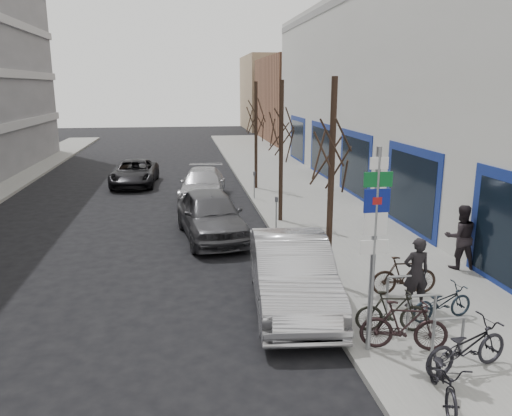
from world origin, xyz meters
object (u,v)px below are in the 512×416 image
object	(u,v)px
tree_near	(333,134)
pedestrian_far	(460,236)
meter_mid	(276,211)
bike_rack	(421,308)
bike_near_right	(404,325)
bike_far_curb	(467,342)
tree_far	(256,110)
meter_back	(254,182)
highway_sign_pole	(374,239)
bike_mid_curb	(442,300)
parked_car_back	(203,185)
bike_mid_inner	(392,311)
parked_car_mid	(211,214)
parked_car_front	(292,273)
pedestrian_near	(416,273)
tree_mid	(282,118)
lane_car	(135,173)
bike_far_inner	(404,275)
bike_near_left	(444,375)
meter_front	(317,262)

from	to	relation	value
tree_near	pedestrian_far	distance (m)	5.07
meter_mid	bike_rack	bearing A→B (deg)	-78.20
bike_near_right	bike_far_curb	world-z (taller)	bike_far_curb
tree_far	bike_near_right	world-z (taller)	tree_far
meter_back	pedestrian_far	bearing A→B (deg)	-65.75
highway_sign_pole	tree_near	xyz separation A→B (m)	(0.20, 3.51, 1.65)
bike_mid_curb	pedestrian_far	world-z (taller)	pedestrian_far
tree_far	parked_car_back	bearing A→B (deg)	-148.54
tree_far	bike_mid_inner	bearing A→B (deg)	-88.00
highway_sign_pole	tree_far	xyz separation A→B (m)	(0.20, 16.51, 1.65)
meter_back	parked_car_mid	xyz separation A→B (m)	(-2.35, -5.44, -0.07)
parked_car_front	pedestrian_far	bearing A→B (deg)	20.61
bike_rack	pedestrian_far	distance (m)	4.47
highway_sign_pole	pedestrian_near	distance (m)	2.90
bike_mid_inner	pedestrian_near	world-z (taller)	pedestrian_near
meter_mid	parked_car_front	bearing A→B (deg)	-97.18
meter_mid	bike_mid_curb	size ratio (longest dim) A/B	0.82
pedestrian_near	highway_sign_pole	bearing A→B (deg)	46.05
tree_near	bike_mid_curb	size ratio (longest dim) A/B	3.55
tree_mid	pedestrian_far	distance (m)	7.82
bike_near_right	lane_car	world-z (taller)	lane_car
meter_back	bike_far_inner	distance (m)	11.73
bike_near_right	bike_mid_curb	world-z (taller)	bike_near_right
tree_near	parked_car_back	xyz separation A→B (m)	(-2.80, 11.29, -3.38)
bike_rack	parked_car_back	distance (m)	14.74
meter_mid	lane_car	size ratio (longest dim) A/B	0.26
bike_mid_curb	bike_far_curb	size ratio (longest dim) A/B	0.84
meter_mid	pedestrian_near	size ratio (longest dim) A/B	0.74
meter_back	pedestrian_near	xyz separation A→B (m)	(2.05, -12.27, 0.09)
highway_sign_pole	tree_mid	xyz separation A→B (m)	(0.20, 10.01, 1.65)
meter_mid	meter_back	distance (m)	5.50
tree_near	bike_mid_curb	distance (m)	4.68
parked_car_mid	pedestrian_far	distance (m)	8.22
meter_back	highway_sign_pole	bearing A→B (deg)	-88.98
tree_mid	bike_near_left	size ratio (longest dim) A/B	3.37
bike_far_curb	bike_near_right	bearing A→B (deg)	28.39
highway_sign_pole	bike_near_left	distance (m)	2.62
bike_mid_curb	parked_car_back	xyz separation A→B (m)	(-4.71, 13.77, 0.10)
tree_mid	tree_far	xyz separation A→B (m)	(0.00, 6.50, 0.00)
tree_far	bike_far_inner	world-z (taller)	tree_far
bike_rack	bike_far_curb	distance (m)	1.59
bike_rack	tree_near	distance (m)	4.66
bike_far_curb	meter_front	bearing A→B (deg)	9.37
bike_rack	bike_far_curb	size ratio (longest dim) A/B	1.22
bike_far_inner	pedestrian_far	bearing A→B (deg)	-53.96
bike_mid_curb	tree_far	bearing A→B (deg)	-4.06
tree_near	meter_back	distance (m)	10.98
parked_car_mid	pedestrian_near	xyz separation A→B (m)	(4.40, -6.83, 0.16)
highway_sign_pole	bike_far_inner	size ratio (longest dim) A/B	2.49
tree_mid	parked_car_front	bearing A→B (deg)	-99.15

